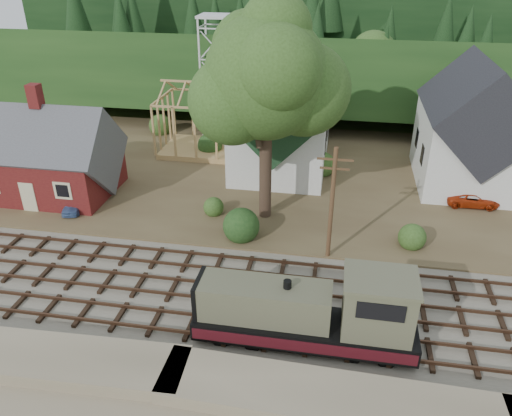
% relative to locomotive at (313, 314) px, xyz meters
% --- Properties ---
extents(ground, '(140.00, 140.00, 0.00)m').
position_rel_locomotive_xyz_m(ground, '(-6.54, 3.00, -2.02)').
color(ground, '#384C1E').
rests_on(ground, ground).
extents(embankment, '(64.00, 5.00, 1.60)m').
position_rel_locomotive_xyz_m(embankment, '(-6.54, -5.50, -2.02)').
color(embankment, '#7F7259').
rests_on(embankment, ground).
extents(railroad_bed, '(64.00, 11.00, 0.16)m').
position_rel_locomotive_xyz_m(railroad_bed, '(-6.54, 3.00, -1.94)').
color(railroad_bed, '#726B5B').
rests_on(railroad_bed, ground).
extents(village_flat, '(64.00, 26.00, 0.30)m').
position_rel_locomotive_xyz_m(village_flat, '(-6.54, 21.00, -1.87)').
color(village_flat, brown).
rests_on(village_flat, ground).
extents(hillside, '(70.00, 28.96, 12.74)m').
position_rel_locomotive_xyz_m(hillside, '(-6.54, 45.00, -2.02)').
color(hillside, '#1E3F19').
rests_on(hillside, ground).
extents(ridge, '(80.00, 20.00, 12.00)m').
position_rel_locomotive_xyz_m(ridge, '(-6.54, 61.00, -2.02)').
color(ridge, black).
rests_on(ridge, ground).
extents(depot, '(10.80, 7.41, 9.00)m').
position_rel_locomotive_xyz_m(depot, '(-22.54, 14.00, 1.19)').
color(depot, '#541315').
rests_on(depot, village_flat).
extents(church, '(8.40, 15.17, 13.00)m').
position_rel_locomotive_xyz_m(church, '(-4.54, 22.68, 3.16)').
color(church, silver).
rests_on(church, village_flat).
extents(farmhouse, '(8.40, 10.80, 10.60)m').
position_rel_locomotive_xyz_m(farmhouse, '(11.46, 22.00, 2.85)').
color(farmhouse, silver).
rests_on(farmhouse, village_flat).
extents(timber_frame, '(8.20, 6.20, 6.99)m').
position_rel_locomotive_xyz_m(timber_frame, '(-12.54, 25.00, 1.25)').
color(timber_frame, tan).
rests_on(timber_frame, village_flat).
extents(lattice_tower, '(3.20, 3.20, 12.12)m').
position_rel_locomotive_xyz_m(lattice_tower, '(-12.54, 31.00, 8.01)').
color(lattice_tower, silver).
rests_on(lattice_tower, village_flat).
extents(big_tree, '(10.90, 8.40, 14.70)m').
position_rel_locomotive_xyz_m(big_tree, '(-4.38, 13.08, 8.20)').
color(big_tree, '#38281E').
rests_on(big_tree, village_flat).
extents(telegraph_pole_near, '(2.20, 0.28, 8.00)m').
position_rel_locomotive_xyz_m(telegraph_pole_near, '(0.46, 8.20, 2.23)').
color(telegraph_pole_near, '#4C331E').
rests_on(telegraph_pole_near, ground).
extents(locomotive, '(11.24, 2.81, 4.52)m').
position_rel_locomotive_xyz_m(locomotive, '(0.00, 0.00, 0.00)').
color(locomotive, black).
rests_on(locomotive, railroad_bed).
extents(car_blue, '(1.97, 3.34, 1.07)m').
position_rel_locomotive_xyz_m(car_blue, '(-19.32, 11.21, -1.19)').
color(car_blue, '#5071AB').
rests_on(car_blue, village_flat).
extents(car_green, '(4.11, 1.69, 1.33)m').
position_rel_locomotive_xyz_m(car_green, '(-26.98, 13.48, -1.06)').
color(car_green, gray).
rests_on(car_green, village_flat).
extents(car_red, '(4.10, 1.95, 1.13)m').
position_rel_locomotive_xyz_m(car_red, '(11.35, 17.41, -1.16)').
color(car_red, '#B4310E').
rests_on(car_red, village_flat).
extents(patio_set, '(2.17, 2.17, 2.42)m').
position_rel_locomotive_xyz_m(patio_set, '(-22.79, 11.81, 0.34)').
color(patio_set, silver).
rests_on(patio_set, village_flat).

